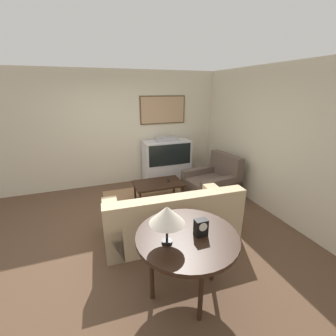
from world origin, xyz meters
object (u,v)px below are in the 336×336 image
Objects in this scene: armchair at (212,183)px; table_lamp at (167,215)px; mantel_clock at (201,227)px; couch at (171,219)px; console_table at (187,240)px; coffee_table at (158,185)px; tv at (167,161)px.

table_lamp is (-1.85, -2.20, 0.83)m from armchair.
armchair is 5.98× the size of mantel_clock.
mantel_clock is (0.38, -0.00, -0.23)m from table_lamp.
table_lamp reaches higher than couch.
mantel_clock reaches higher than armchair.
console_table is at bearing -44.25° from armchair.
table_lamp reaches higher than coffee_table.
coffee_table is (-0.54, -0.99, -0.16)m from tv.
console_table is at bearing 80.83° from couch.
coffee_table is (-1.22, 0.13, 0.10)m from armchair.
tv is 1.34m from armchair.
console_table is (-0.39, -2.29, 0.35)m from coffee_table.
couch is at bearing -107.78° from tv.
console_table is at bearing -99.64° from coffee_table.
tv is at bearing -105.21° from couch.
coffee_table is 0.90× the size of console_table.
tv is at bearing 74.21° from console_table.
armchair is 2.73m from console_table.
couch is 1.20m from coffee_table.
mantel_clock reaches higher than console_table.
tv is at bearing 70.55° from table_lamp.
mantel_clock is (-0.25, -2.33, 0.51)m from coffee_table.
tv is 2.30m from couch.
table_lamp is at bearing -170.09° from console_table.
mantel_clock is (-0.79, -3.33, 0.34)m from tv.
couch is 1.92× the size of console_table.
tv is 1.06× the size of armchair.
mantel_clock is (-0.09, -1.15, 0.60)m from couch.
armchair is (1.38, 1.06, -0.01)m from couch.
armchair is 1.23m from coffee_table.
armchair reaches higher than couch.
couch is 5.16× the size of table_lamp.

